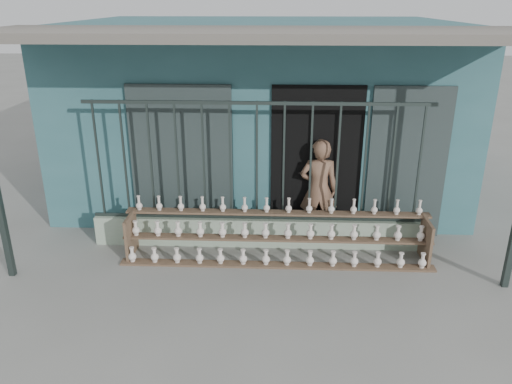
{
  "coord_description": "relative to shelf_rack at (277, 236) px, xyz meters",
  "views": [
    {
      "loc": [
        0.29,
        -5.64,
        3.57
      ],
      "look_at": [
        0.0,
        1.0,
        1.0
      ],
      "focal_mm": 35.0,
      "sensor_mm": 36.0,
      "label": 1
    }
  ],
  "objects": [
    {
      "name": "ground",
      "position": [
        -0.31,
        -0.88,
        -0.36
      ],
      "size": [
        60.0,
        60.0,
        0.0
      ],
      "primitive_type": "plane",
      "color": "slate"
    },
    {
      "name": "workshop_building",
      "position": [
        -0.3,
        3.35,
        1.26
      ],
      "size": [
        7.4,
        6.6,
        3.21
      ],
      "color": "#2E5B61",
      "rests_on": "ground"
    },
    {
      "name": "security_fence",
      "position": [
        -0.31,
        0.42,
        0.98
      ],
      "size": [
        5.0,
        0.04,
        1.8
      ],
      "color": "#283330",
      "rests_on": "parapet_wall"
    },
    {
      "name": "parapet_wall",
      "position": [
        -0.31,
        0.42,
        -0.14
      ],
      "size": [
        5.0,
        0.2,
        0.45
      ],
      "primitive_type": "cube",
      "color": "#95AA92",
      "rests_on": "ground"
    },
    {
      "name": "shelf_rack",
      "position": [
        0.0,
        0.0,
        0.0
      ],
      "size": [
        4.5,
        0.68,
        0.85
      ],
      "color": "brown",
      "rests_on": "ground"
    },
    {
      "name": "elderly_woman",
      "position": [
        0.64,
        0.74,
        0.45
      ],
      "size": [
        0.6,
        0.39,
        1.63
      ],
      "primitive_type": "imported",
      "rotation": [
        0.0,
        0.0,
        3.14
      ],
      "color": "brown",
      "rests_on": "ground"
    }
  ]
}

